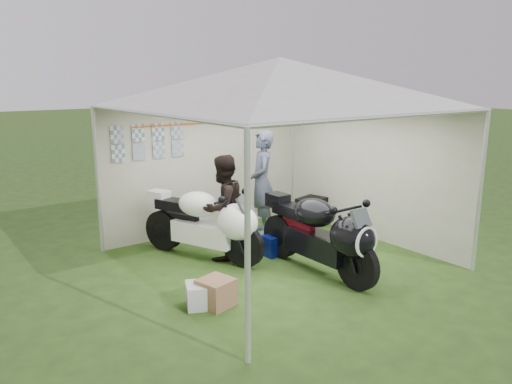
% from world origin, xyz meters
% --- Properties ---
extents(ground, '(80.00, 80.00, 0.00)m').
position_xyz_m(ground, '(0.00, 0.00, 0.00)').
color(ground, '#2B461A').
rests_on(ground, ground).
extents(canopy_tent, '(5.66, 5.66, 3.00)m').
position_xyz_m(canopy_tent, '(-0.00, 0.03, 2.58)').
color(canopy_tent, silver).
rests_on(canopy_tent, ground).
extents(motorcycle_white, '(1.09, 2.06, 1.07)m').
position_xyz_m(motorcycle_white, '(-0.82, 0.68, 0.60)').
color(motorcycle_white, black).
rests_on(motorcycle_white, ground).
extents(motorcycle_black, '(0.50, 2.22, 1.09)m').
position_xyz_m(motorcycle_black, '(0.15, -0.80, 0.61)').
color(motorcycle_black, black).
rests_on(motorcycle_black, ground).
extents(paddock_stand, '(0.42, 0.27, 0.32)m').
position_xyz_m(paddock_stand, '(0.14, 0.21, 0.16)').
color(paddock_stand, '#1226BD').
rests_on(paddock_stand, ground).
extents(person_dark_jacket, '(0.91, 0.79, 1.61)m').
position_xyz_m(person_dark_jacket, '(-0.61, 0.57, 0.80)').
color(person_dark_jacket, black).
rests_on(person_dark_jacket, ground).
extents(person_blue_jacket, '(0.73, 0.80, 1.84)m').
position_xyz_m(person_blue_jacket, '(0.63, 1.23, 0.92)').
color(person_blue_jacket, '#525773').
rests_on(person_blue_jacket, ground).
extents(equipment_box, '(0.60, 0.53, 0.52)m').
position_xyz_m(equipment_box, '(1.70, 1.09, 0.26)').
color(equipment_box, black).
rests_on(equipment_box, ground).
extents(crate_0, '(0.54, 0.49, 0.29)m').
position_xyz_m(crate_0, '(-1.70, -0.68, 0.15)').
color(crate_0, silver).
rests_on(crate_0, ground).
extents(crate_1, '(0.45, 0.45, 0.34)m').
position_xyz_m(crate_1, '(-1.58, -0.75, 0.17)').
color(crate_1, '#916649').
rests_on(crate_1, ground).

